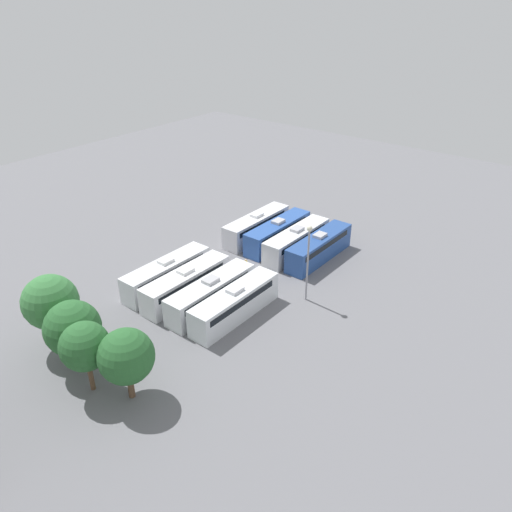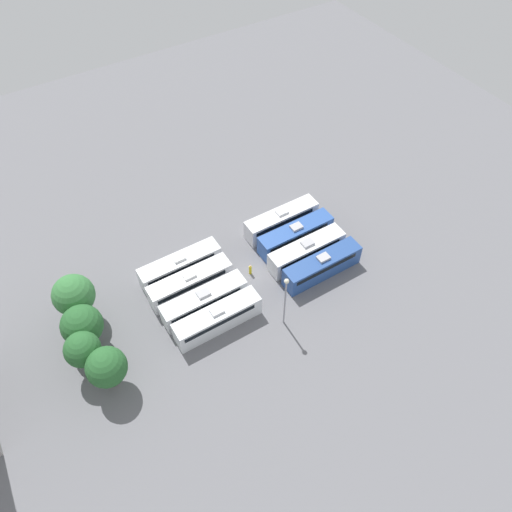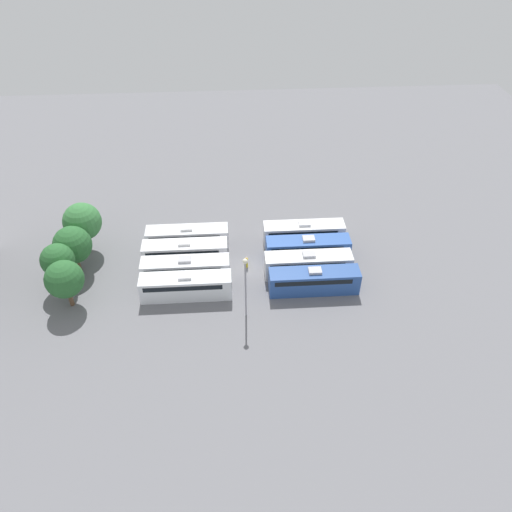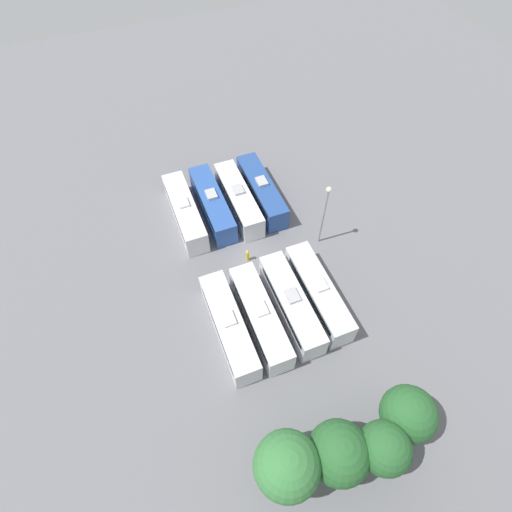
# 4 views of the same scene
# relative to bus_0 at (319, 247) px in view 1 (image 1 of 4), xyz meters

# --- Properties ---
(ground_plane) EXTENTS (124.06, 124.06, 0.00)m
(ground_plane) POSITION_rel_bus_0_xyz_m (4.89, 8.05, -1.69)
(ground_plane) COLOR slate
(bus_0) EXTENTS (2.63, 11.23, 3.43)m
(bus_0) POSITION_rel_bus_0_xyz_m (0.00, 0.00, 0.00)
(bus_0) COLOR #284C93
(bus_0) RESTS_ON ground_plane
(bus_1) EXTENTS (2.63, 11.23, 3.43)m
(bus_1) POSITION_rel_bus_0_xyz_m (3.16, 0.28, 0.00)
(bus_1) COLOR silver
(bus_1) RESTS_ON ground_plane
(bus_2) EXTENTS (2.63, 11.23, 3.43)m
(bus_2) POSITION_rel_bus_0_xyz_m (6.41, -0.15, 0.00)
(bus_2) COLOR #2D56A8
(bus_2) RESTS_ON ground_plane
(bus_3) EXTENTS (2.63, 11.23, 3.43)m
(bus_3) POSITION_rel_bus_0_xyz_m (9.88, -0.08, 0.00)
(bus_3) COLOR silver
(bus_3) RESTS_ON ground_plane
(bus_4) EXTENTS (2.63, 11.23, 3.43)m
(bus_4) POSITION_rel_bus_0_xyz_m (0.03, 15.83, 0.00)
(bus_4) COLOR silver
(bus_4) RESTS_ON ground_plane
(bus_5) EXTENTS (2.63, 11.23, 3.43)m
(bus_5) POSITION_rel_bus_0_xyz_m (3.17, 16.01, 0.00)
(bus_5) COLOR silver
(bus_5) RESTS_ON ground_plane
(bus_6) EXTENTS (2.63, 11.23, 3.43)m
(bus_6) POSITION_rel_bus_0_xyz_m (6.64, 16.21, 0.00)
(bus_6) COLOR white
(bus_6) RESTS_ON ground_plane
(bus_7) EXTENTS (2.63, 11.23, 3.43)m
(bus_7) POSITION_rel_bus_0_xyz_m (9.88, 16.06, 0.00)
(bus_7) COLOR silver
(bus_7) RESTS_ON ground_plane
(worker_person) EXTENTS (0.36, 0.36, 1.74)m
(worker_person) POSITION_rel_bus_0_xyz_m (4.97, 8.13, -0.88)
(worker_person) COLOR gold
(worker_person) RESTS_ON ground_plane
(light_pole) EXTENTS (0.60, 0.60, 8.76)m
(light_pole) POSITION_rel_bus_0_xyz_m (-3.83, 8.63, 4.16)
(light_pole) COLOR gray
(light_pole) RESTS_ON ground_plane
(tree_0) EXTENTS (4.56, 4.56, 6.48)m
(tree_0) POSITION_rel_bus_0_xyz_m (-0.67, 29.72, 2.49)
(tree_0) COLOR brown
(tree_0) RESTS_ON ground_plane
(tree_1) EXTENTS (4.11, 4.11, 6.55)m
(tree_1) POSITION_rel_bus_0_xyz_m (2.58, 31.20, 2.79)
(tree_1) COLOR brown
(tree_1) RESTS_ON ground_plane
(tree_2) EXTENTS (4.89, 4.89, 6.63)m
(tree_2) POSITION_rel_bus_0_xyz_m (5.86, 30.20, 2.48)
(tree_2) COLOR brown
(tree_2) RESTS_ON ground_plane
(tree_3) EXTENTS (5.05, 5.05, 7.41)m
(tree_3) POSITION_rel_bus_0_xyz_m (9.95, 29.63, 3.18)
(tree_3) COLOR brown
(tree_3) RESTS_ON ground_plane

